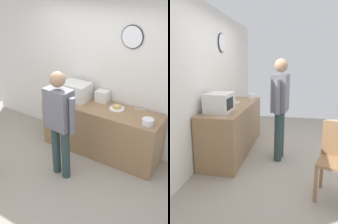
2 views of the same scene
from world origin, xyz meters
The scene contains 10 objects.
ground_plane centered at (0.00, 0.00, 0.00)m, with size 6.00×6.00×0.00m, color #9E9384.
back_wall centered at (0.00, 1.60, 1.30)m, with size 5.40×0.13×2.60m.
kitchen_counter centered at (0.17, 1.22, 0.44)m, with size 2.09×0.62×0.88m, color #93704C.
microwave centered at (-0.38, 1.28, 1.03)m, with size 0.50×0.39×0.30m.
sandwich_plate centered at (0.42, 1.30, 0.90)m, with size 0.25×0.25×0.07m.
salad_bowl centered at (1.04, 1.08, 0.93)m, with size 0.17×0.17×0.09m, color white.
toaster centered at (0.07, 1.43, 0.98)m, with size 0.22×0.18×0.20m, color silver.
fork_utensil centered at (0.75, 1.49, 0.89)m, with size 0.17×0.02×0.01m, color silver.
spoon_utensil centered at (-0.76, 1.12, 0.89)m, with size 0.17×0.02×0.01m, color silver.
person_standing centered at (-0.03, 0.34, 1.01)m, with size 0.59×0.28×1.72m.
Camera 1 is at (2.14, -2.39, 2.89)m, focal length 43.68 mm.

